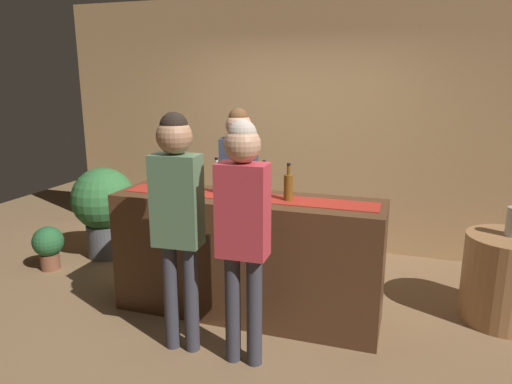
# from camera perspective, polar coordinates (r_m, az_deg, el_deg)

# --- Properties ---
(ground_plane) EXTENTS (10.00, 10.00, 0.00)m
(ground_plane) POSITION_cam_1_polar(r_m,az_deg,el_deg) (4.22, -1.10, -14.45)
(ground_plane) COLOR brown
(back_wall) EXTENTS (6.00, 0.12, 2.90)m
(back_wall) POSITION_cam_1_polar(r_m,az_deg,el_deg) (5.57, 5.39, 8.12)
(back_wall) COLOR tan
(back_wall) RESTS_ON ground
(bar_counter) EXTENTS (2.25, 0.60, 1.04)m
(bar_counter) POSITION_cam_1_polar(r_m,az_deg,el_deg) (4.00, -1.14, -7.87)
(bar_counter) COLOR #472B19
(bar_counter) RESTS_ON ground
(counter_runner_cloth) EXTENTS (2.13, 0.28, 0.01)m
(counter_runner_cloth) POSITION_cam_1_polar(r_m,az_deg,el_deg) (3.84, -1.17, -0.59)
(counter_runner_cloth) COLOR maroon
(counter_runner_cloth) RESTS_ON bar_counter
(wine_bottle_amber) EXTENTS (0.07, 0.07, 0.30)m
(wine_bottle_amber) POSITION_cam_1_polar(r_m,az_deg,el_deg) (3.71, 3.94, 0.62)
(wine_bottle_amber) COLOR brown
(wine_bottle_amber) RESTS_ON bar_counter
(wine_bottle_clear) EXTENTS (0.07, 0.07, 0.30)m
(wine_bottle_clear) POSITION_cam_1_polar(r_m,az_deg,el_deg) (3.98, -4.79, 1.52)
(wine_bottle_clear) COLOR #B2C6C1
(wine_bottle_clear) RESTS_ON bar_counter
(wine_bottle_green) EXTENTS (0.07, 0.07, 0.30)m
(wine_bottle_green) POSITION_cam_1_polar(r_m,az_deg,el_deg) (3.83, 0.98, 1.08)
(wine_bottle_green) COLOR #194723
(wine_bottle_green) RESTS_ON bar_counter
(wine_glass_near_customer) EXTENTS (0.07, 0.07, 0.14)m
(wine_glass_near_customer) POSITION_cam_1_polar(r_m,az_deg,el_deg) (4.06, -9.79, 1.51)
(wine_glass_near_customer) COLOR silver
(wine_glass_near_customer) RESTS_ON bar_counter
(wine_glass_mid_counter) EXTENTS (0.07, 0.07, 0.14)m
(wine_glass_mid_counter) POSITION_cam_1_polar(r_m,az_deg,el_deg) (3.78, -3.36, 0.79)
(wine_glass_mid_counter) COLOR silver
(wine_glass_mid_counter) RESTS_ON bar_counter
(bartender) EXTENTS (0.37, 0.25, 1.72)m
(bartender) POSITION_cam_1_polar(r_m,az_deg,el_deg) (4.45, -2.09, 1.79)
(bartender) COLOR #26262B
(bartender) RESTS_ON ground
(customer_sipping) EXTENTS (0.34, 0.24, 1.74)m
(customer_sipping) POSITION_cam_1_polar(r_m,az_deg,el_deg) (3.14, -1.61, -3.19)
(customer_sipping) COLOR #33333D
(customer_sipping) RESTS_ON ground
(customer_browsing) EXTENTS (0.35, 0.25, 1.77)m
(customer_browsing) POSITION_cam_1_polar(r_m,az_deg,el_deg) (3.34, -9.57, -1.83)
(customer_browsing) COLOR #33333D
(customer_browsing) RESTS_ON ground
(round_side_table) EXTENTS (0.68, 0.68, 0.74)m
(round_side_table) POSITION_cam_1_polar(r_m,az_deg,el_deg) (4.46, 28.09, -9.30)
(round_side_table) COLOR #996B42
(round_side_table) RESTS_ON ground
(potted_plant_tall) EXTENTS (0.70, 0.70, 1.02)m
(potted_plant_tall) POSITION_cam_1_polar(r_m,az_deg,el_deg) (5.53, -18.03, -1.61)
(potted_plant_tall) COLOR #4C4C51
(potted_plant_tall) RESTS_ON ground
(potted_plant_small) EXTENTS (0.32, 0.32, 0.47)m
(potted_plant_small) POSITION_cam_1_polar(r_m,az_deg,el_deg) (5.44, -23.96, -5.90)
(potted_plant_small) COLOR brown
(potted_plant_small) RESTS_ON ground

